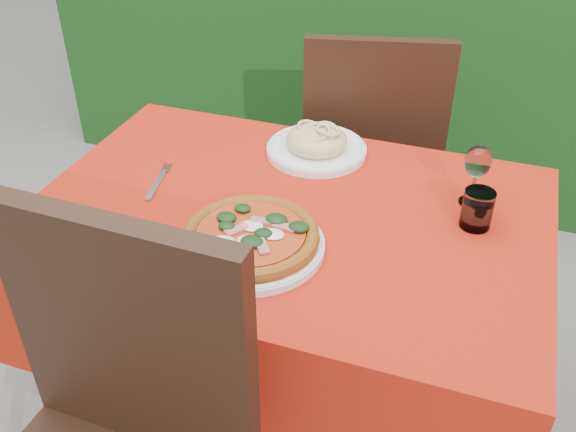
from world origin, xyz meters
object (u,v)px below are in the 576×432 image
(pasta_plate, at_px, (317,144))
(pizza_plate, at_px, (251,239))
(chair_far, at_px, (371,150))
(water_glass, at_px, (477,211))
(wine_glass, at_px, (478,164))
(fork, at_px, (156,185))

(pasta_plate, bearing_deg, pizza_plate, -90.83)
(chair_far, xyz_separation_m, pizza_plate, (-0.09, -0.86, 0.20))
(water_glass, relative_size, wine_glass, 0.60)
(chair_far, relative_size, wine_glass, 6.26)
(pizza_plate, bearing_deg, water_glass, 29.12)
(water_glass, bearing_deg, chair_far, 122.34)
(pizza_plate, xyz_separation_m, wine_glass, (0.45, 0.36, 0.08))
(chair_far, height_order, pizza_plate, chair_far)
(pizza_plate, bearing_deg, pasta_plate, 89.17)
(pizza_plate, distance_m, wine_glass, 0.58)
(pizza_plate, bearing_deg, wine_glass, 38.66)
(fork, bearing_deg, pizza_plate, -38.22)
(pizza_plate, distance_m, pasta_plate, 0.47)
(chair_far, distance_m, wine_glass, 0.68)
(wine_glass, bearing_deg, water_glass, -78.37)
(pasta_plate, bearing_deg, water_glass, -24.68)
(chair_far, bearing_deg, water_glass, 109.01)
(pizza_plate, bearing_deg, chair_far, 84.19)
(chair_far, xyz_separation_m, fork, (-0.42, -0.69, 0.18))
(chair_far, distance_m, fork, 0.83)
(pizza_plate, relative_size, pasta_plate, 1.31)
(wine_glass, bearing_deg, chair_far, 125.60)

